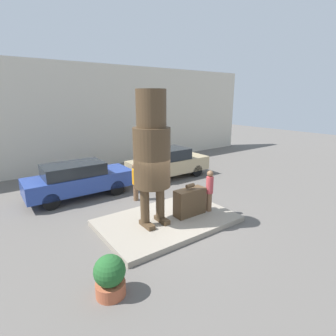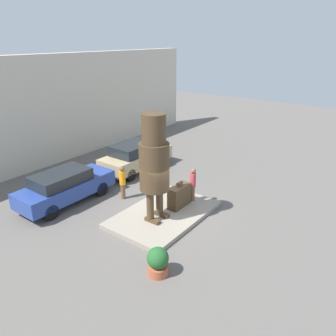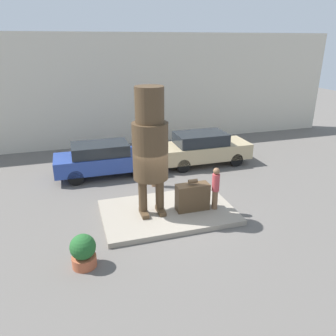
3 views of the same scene
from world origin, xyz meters
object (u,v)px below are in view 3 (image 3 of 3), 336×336
object	(u,v)px
worker_hivis	(154,166)
parked_car_tan	(203,148)
giant_suitcase	(192,197)
planter_pot	(83,251)
statue_figure	(150,143)
tourist	(216,187)
parked_car_blue	(104,158)

from	to	relation	value
worker_hivis	parked_car_tan	bearing A→B (deg)	31.96
giant_suitcase	planter_pot	xyz separation A→B (m)	(-4.01, -1.93, -0.19)
giant_suitcase	parked_car_tan	distance (m)	5.37
parked_car_tan	worker_hivis	distance (m)	3.71
statue_figure	giant_suitcase	bearing A→B (deg)	-7.69
worker_hivis	statue_figure	bearing A→B (deg)	-106.52
tourist	parked_car_blue	distance (m)	5.96
tourist	planter_pot	distance (m)	5.16
statue_figure	parked_car_tan	distance (m)	6.34
tourist	parked_car_blue	size ratio (longest dim) A/B	0.35
giant_suitcase	parked_car_blue	xyz separation A→B (m)	(-2.61, 4.69, 0.16)
giant_suitcase	statue_figure	bearing A→B (deg)	172.31
parked_car_blue	worker_hivis	distance (m)	2.67
parked_car_tan	tourist	bearing A→B (deg)	-108.09
statue_figure	giant_suitcase	size ratio (longest dim) A/B	3.72
parked_car_blue	statue_figure	bearing A→B (deg)	-75.97
giant_suitcase	tourist	bearing A→B (deg)	-12.82
planter_pot	tourist	bearing A→B (deg)	19.88
planter_pot	statue_figure	bearing A→B (deg)	40.19
parked_car_blue	planter_pot	distance (m)	6.78
parked_car_tan	worker_hivis	xyz separation A→B (m)	(-3.15, -1.96, 0.05)
parked_car_tan	planter_pot	world-z (taller)	parked_car_tan
statue_figure	worker_hivis	world-z (taller)	statue_figure
parked_car_tan	planter_pot	bearing A→B (deg)	-133.84
statue_figure	worker_hivis	bearing A→B (deg)	73.48
parked_car_blue	planter_pot	world-z (taller)	parked_car_blue
planter_pot	worker_hivis	xyz separation A→B (m)	(3.30, 4.75, 0.42)
statue_figure	parked_car_tan	xyz separation A→B (m)	(3.92, 4.58, -1.94)
giant_suitcase	parked_car_blue	world-z (taller)	parked_car_blue
statue_figure	giant_suitcase	world-z (taller)	statue_figure
parked_car_blue	tourist	bearing A→B (deg)	-54.92
tourist	parked_car_blue	xyz separation A→B (m)	(-3.42, 4.87, -0.22)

